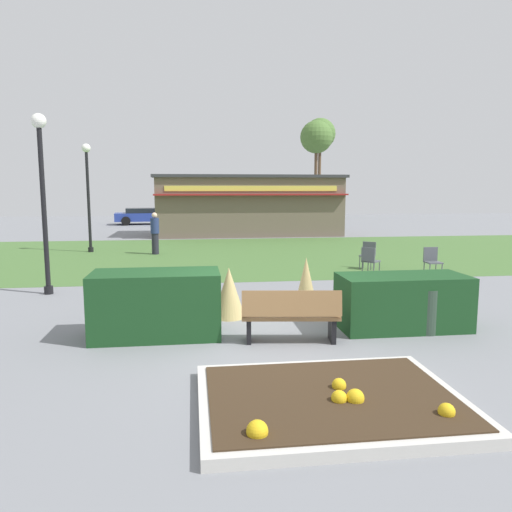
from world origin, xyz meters
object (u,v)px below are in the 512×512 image
person_strolling (155,233)px  trash_bin (426,310)px  parked_car_west_slot (144,216)px  cafe_chair_east (432,259)px  parked_car_east_slot (292,215)px  lamppost_mid (42,183)px  cafe_chair_center (370,259)px  park_bench (291,315)px  tree_left_bg (316,138)px  cafe_chair_west (368,253)px  lamppost_far (88,185)px  tree_right_bg (320,135)px  parked_car_center_slot (212,215)px  food_kiosk (248,205)px

person_strolling → trash_bin: bearing=-107.1°
parked_car_west_slot → cafe_chair_east: bearing=-65.1°
parked_car_east_slot → lamppost_mid: bearing=-114.9°
trash_bin → parked_car_west_slot: (-7.80, 28.51, 0.22)m
cafe_chair_center → person_strolling: (-6.83, 5.90, 0.33)m
trash_bin → cafe_chair_east: size_ratio=0.94×
park_bench → tree_left_bg: bearing=75.1°
cafe_chair_west → tree_left_bg: size_ratio=0.11×
park_bench → cafe_chair_east: (5.50, 5.71, 0.05)m
lamppost_far → trash_bin: (8.52, -12.77, -2.37)m
lamppost_mid → cafe_chair_west: (9.43, 2.73, -2.26)m
lamppost_far → trash_bin: size_ratio=5.33×
trash_bin → parked_car_east_slot: 28.70m
cafe_chair_center → parked_car_east_slot: 22.84m
trash_bin → cafe_chair_west: bearing=78.0°
parked_car_east_slot → tree_left_bg: size_ratio=0.51×
parked_car_east_slot → tree_right_bg: (4.16, 7.76, 6.83)m
trash_bin → tree_right_bg: bearing=78.4°
person_strolling → tree_right_bg: 28.69m
park_bench → cafe_chair_west: 8.47m
parked_car_center_slot → parked_car_east_slot: same height
lamppost_far → person_strolling: lamppost_far is taller
trash_bin → food_kiosk: bearing=93.1°
lamppost_far → parked_car_east_slot: lamppost_far is taller
cafe_chair_east → tree_left_bg: tree_left_bg is taller
cafe_chair_west → cafe_chair_center: size_ratio=1.00×
cafe_chair_west → parked_car_center_slot: (-4.31, 21.38, 0.12)m
lamppost_mid → cafe_chair_east: lamppost_mid is taller
trash_bin → cafe_chair_center: size_ratio=0.94×
lamppost_far → tree_right_bg: size_ratio=0.50×
park_bench → cafe_chair_center: 7.06m
cafe_chair_center → trash_bin: bearing=-100.5°
tree_right_bg → trash_bin: bearing=-101.6°
lamppost_mid → cafe_chair_center: 9.36m
park_bench → cafe_chair_east: park_bench is taller
cafe_chair_west → parked_car_east_slot: 21.45m
lamppost_far → food_kiosk: size_ratio=0.42×
parked_car_center_slot → tree_right_bg: bearing=37.1°
cafe_chair_east → parked_car_west_slot: size_ratio=0.20×
food_kiosk → parked_car_east_slot: (4.36, 8.93, -1.05)m
cafe_chair_west → cafe_chair_east: same height
parked_car_east_slot → park_bench: bearing=-101.6°
person_strolling → parked_car_center_slot: (2.98, 16.84, -0.22)m
cafe_chair_west → parked_car_west_slot: (-9.32, 21.37, 0.12)m
food_kiosk → parked_car_west_slot: 11.23m
parked_car_east_slot → cafe_chair_center: bearing=-95.6°
park_bench → parked_car_east_slot: (5.89, 28.77, 0.16)m
lamppost_far → trash_bin: lamppost_far is taller
park_bench → tree_right_bg: (10.05, 36.53, 6.99)m
cafe_chair_east → park_bench: bearing=-133.9°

